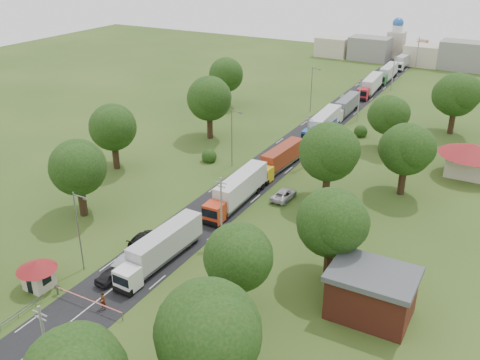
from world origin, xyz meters
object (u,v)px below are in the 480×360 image
Objects in this scene: guard_booth at (37,271)px; car_lane_front at (113,274)px; truck_0 at (161,248)px; info_sign at (334,126)px; pedestrian_near at (103,302)px; car_lane_mid at (131,260)px; boom_barrier at (79,296)px.

guard_booth is 8.09m from car_lane_front.
car_lane_front is (-2.71, -5.47, -1.33)m from truck_0.
pedestrian_near is (-3.63, -59.50, -2.03)m from info_sign.
car_lane_front is at bearing 93.48° from car_lane_mid.
info_sign reaches higher than car_lane_front.
pedestrian_near is (2.57, -4.50, 0.21)m from car_lane_front.
pedestrian_near is at bearing -90.80° from truck_0.
car_lane_front is (0.36, 5.00, -0.13)m from boom_barrier.
guard_booth is 1.07× the size of info_sign.
boom_barrier is 1.83× the size of car_lane_mid.
pedestrian_near is (8.77, 0.50, -1.19)m from guard_booth.
boom_barrier is 2.05× the size of car_lane_front.
info_sign is at bearing -91.12° from car_lane_front.
info_sign is (12.40, 60.00, 0.84)m from guard_booth.
boom_barrier is 2.10× the size of guard_booth.
guard_booth is 8.87m from pedestrian_near.
boom_barrier is 0.65× the size of truck_0.
pedestrian_near is at bearing 125.05° from car_lane_front.
guard_booth is (-5.84, -0.00, 1.27)m from boom_barrier.
boom_barrier is at bearing 91.22° from car_lane_front.
car_lane_mid is at bearing 87.50° from boom_barrier.
boom_barrier is 2.25× the size of info_sign.
boom_barrier is at bearing -106.33° from truck_0.
info_sign is at bearing 85.97° from truck_0.
boom_barrier is at bearing 0.01° from guard_booth.
guard_booth reaches higher than car_lane_front.
info_sign is 0.81× the size of car_lane_mid.
truck_0 is (-3.49, -49.53, -0.91)m from info_sign.
truck_0 reaches higher than car_lane_mid.
truck_0 is (8.91, 10.47, -0.07)m from guard_booth.
info_sign reaches higher than pedestrian_near.
guard_booth is at bearing -130.38° from truck_0.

